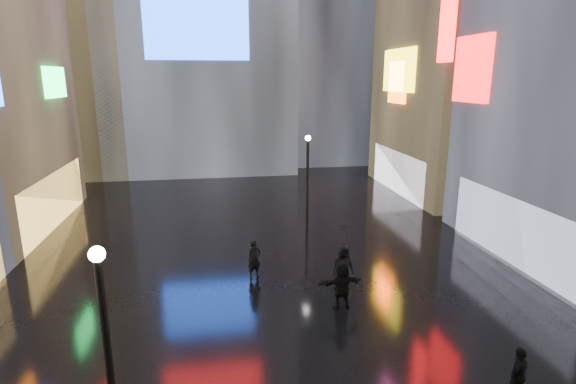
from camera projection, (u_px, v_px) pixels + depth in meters
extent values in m
plane|color=black|center=(261.00, 252.00, 21.73)|extent=(140.00, 140.00, 0.00)
cube|color=#FFC659|center=(54.00, 199.00, 25.33)|extent=(0.20, 10.00, 3.00)
cube|color=#1CFF5A|center=(55.00, 82.00, 25.52)|extent=(0.25, 3.00, 1.71)
cube|color=white|center=(512.00, 230.00, 20.24)|extent=(0.20, 9.00, 3.00)
cube|color=#FF0C0E|center=(472.00, 69.00, 22.39)|extent=(0.25, 2.99, 3.26)
cube|color=white|center=(398.00, 172.00, 32.67)|extent=(0.20, 9.00, 3.00)
cube|color=yellow|center=(399.00, 70.00, 31.16)|extent=(0.25, 4.92, 2.91)
cube|color=#FF5F0C|center=(397.00, 82.00, 31.48)|extent=(0.25, 2.63, 2.87)
cube|color=#194CFF|center=(197.00, 26.00, 34.43)|extent=(8.00, 0.20, 5.00)
cube|color=black|center=(63.00, 18.00, 37.32)|extent=(10.00, 10.00, 26.00)
cylinder|color=black|center=(110.00, 375.00, 8.82)|extent=(0.16, 0.16, 5.00)
sphere|color=white|center=(97.00, 254.00, 8.19)|extent=(0.30, 0.30, 0.30)
cylinder|color=black|center=(307.00, 185.00, 24.48)|extent=(0.16, 0.16, 5.00)
sphere|color=white|center=(308.00, 138.00, 23.85)|extent=(0.30, 0.30, 0.30)
imported|color=black|center=(518.00, 375.00, 11.50)|extent=(0.98, 0.82, 1.56)
imported|color=black|center=(343.00, 267.00, 17.82)|extent=(0.93, 0.66, 1.79)
imported|color=black|center=(342.00, 285.00, 16.24)|extent=(1.69, 0.65, 1.78)
imported|color=black|center=(254.00, 259.00, 18.70)|extent=(0.70, 0.57, 1.66)
imported|color=black|center=(344.00, 235.00, 17.49)|extent=(1.20, 1.18, 0.90)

